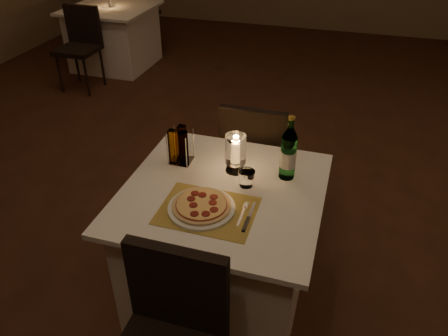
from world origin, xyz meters
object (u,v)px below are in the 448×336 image
(tumbler, at_px, (246,178))
(hurricane_candle, at_px, (236,150))
(neighbor_table_left, at_px, (114,37))
(plate, at_px, (202,208))
(pizza, at_px, (202,205))
(chair_far, at_px, (255,151))
(water_bottle, at_px, (288,154))
(chair_near, at_px, (170,331))
(main_table, at_px, (223,243))

(tumbler, xyz_separation_m, hurricane_candle, (-0.09, 0.12, 0.08))
(tumbler, bearing_deg, neighbor_table_left, 129.02)
(tumbler, bearing_deg, plate, -121.15)
(pizza, bearing_deg, hurricane_candle, 80.41)
(chair_far, relative_size, neighbor_table_left, 0.90)
(tumbler, bearing_deg, water_bottle, 37.29)
(chair_far, bearing_deg, plate, -93.20)
(tumbler, height_order, water_bottle, water_bottle)
(plate, bearing_deg, chair_near, -84.65)
(plate, relative_size, water_bottle, 0.91)
(plate, relative_size, tumbler, 3.65)
(main_table, relative_size, neighbor_table_left, 1.00)
(chair_far, distance_m, plate, 0.92)
(main_table, distance_m, chair_far, 0.74)
(chair_near, xyz_separation_m, water_bottle, (0.28, 0.92, 0.33))
(tumbler, distance_m, neighbor_table_left, 4.04)
(pizza, height_order, water_bottle, water_bottle)
(chair_far, bearing_deg, water_bottle, -60.51)
(pizza, bearing_deg, neighbor_table_left, 125.18)
(chair_far, xyz_separation_m, plate, (-0.05, -0.89, 0.20))
(pizza, height_order, hurricane_candle, hurricane_candle)
(hurricane_candle, distance_m, neighbor_table_left, 3.90)
(chair_near, relative_size, pizza, 3.21)
(main_table, distance_m, chair_near, 0.74)
(main_table, relative_size, hurricane_candle, 4.68)
(chair_far, relative_size, hurricane_candle, 4.21)
(chair_far, distance_m, water_bottle, 0.67)
(main_table, distance_m, hurricane_candle, 0.53)
(chair_far, bearing_deg, hurricane_candle, -88.66)
(main_table, height_order, chair_far, chair_far)
(pizza, bearing_deg, plate, -142.19)
(pizza, xyz_separation_m, hurricane_candle, (0.06, 0.37, 0.10))
(tumbler, xyz_separation_m, water_bottle, (0.18, 0.14, 0.10))
(water_bottle, distance_m, hurricane_candle, 0.27)
(main_table, xyz_separation_m, plate, (-0.05, -0.18, 0.38))
(water_bottle, bearing_deg, pizza, -130.59)
(tumbler, bearing_deg, pizza, -121.14)
(pizza, xyz_separation_m, tumbler, (0.15, 0.25, 0.02))
(chair_far, distance_m, hurricane_candle, 0.61)
(chair_far, bearing_deg, pizza, -93.19)
(plate, bearing_deg, main_table, 74.48)
(main_table, distance_m, pizza, 0.44)
(chair_far, xyz_separation_m, water_bottle, (0.28, -0.50, 0.33))
(neighbor_table_left, bearing_deg, water_bottle, -47.71)
(hurricane_candle, bearing_deg, neighbor_table_left, 129.07)
(tumbler, bearing_deg, hurricane_candle, 127.62)
(main_table, bearing_deg, plate, -105.52)
(neighbor_table_left, bearing_deg, tumbler, -50.98)
(tumbler, relative_size, water_bottle, 0.25)
(chair_far, xyz_separation_m, neighbor_table_left, (-2.43, 2.48, -0.18))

